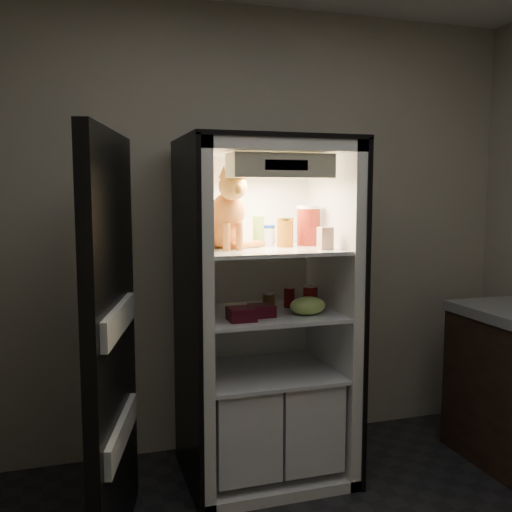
# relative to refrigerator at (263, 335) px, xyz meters

# --- Properties ---
(room_shell) EXTENTS (3.60, 3.60, 3.60)m
(room_shell) POSITION_rel_refrigerator_xyz_m (0.00, -1.38, 0.83)
(room_shell) COLOR white
(room_shell) RESTS_ON floor
(refrigerator) EXTENTS (0.90, 0.72, 1.88)m
(refrigerator) POSITION_rel_refrigerator_xyz_m (0.00, 0.00, 0.00)
(refrigerator) COLOR white
(refrigerator) RESTS_ON floor
(fridge_door) EXTENTS (0.27, 0.86, 1.85)m
(fridge_door) POSITION_rel_refrigerator_xyz_m (-0.84, -0.46, 0.12)
(fridge_door) COLOR black
(fridge_door) RESTS_ON floor
(tabby_cat) EXTENTS (0.38, 0.42, 0.44)m
(tabby_cat) POSITION_rel_refrigerator_xyz_m (-0.22, -0.02, 0.66)
(tabby_cat) COLOR #C95519
(tabby_cat) RESTS_ON refrigerator
(parmesan_shaker) EXTENTS (0.07, 0.07, 0.17)m
(parmesan_shaker) POSITION_rel_refrigerator_xyz_m (-0.02, 0.02, 0.58)
(parmesan_shaker) COLOR green
(parmesan_shaker) RESTS_ON refrigerator
(mayo_tub) EXTENTS (0.08, 0.08, 0.12)m
(mayo_tub) POSITION_rel_refrigerator_xyz_m (0.03, 0.03, 0.56)
(mayo_tub) COLOR white
(mayo_tub) RESTS_ON refrigerator
(salsa_jar) EXTENTS (0.09, 0.09, 0.16)m
(salsa_jar) POSITION_rel_refrigerator_xyz_m (0.12, -0.03, 0.58)
(salsa_jar) COLOR maroon
(salsa_jar) RESTS_ON refrigerator
(pepper_jar) EXTENTS (0.13, 0.13, 0.22)m
(pepper_jar) POSITION_rel_refrigerator_xyz_m (0.27, 0.02, 0.61)
(pepper_jar) COLOR #A42015
(pepper_jar) RESTS_ON refrigerator
(cream_carton) EXTENTS (0.07, 0.07, 0.12)m
(cream_carton) POSITION_rel_refrigerator_xyz_m (0.27, -0.22, 0.56)
(cream_carton) COLOR white
(cream_carton) RESTS_ON refrigerator
(soda_can_a) EXTENTS (0.06, 0.06, 0.12)m
(soda_can_a) POSITION_rel_refrigerator_xyz_m (0.16, 0.01, 0.21)
(soda_can_a) COLOR black
(soda_can_a) RESTS_ON refrigerator
(soda_can_b) EXTENTS (0.06, 0.06, 0.12)m
(soda_can_b) POSITION_rel_refrigerator_xyz_m (0.28, -0.02, 0.21)
(soda_can_b) COLOR black
(soda_can_b) RESTS_ON refrigerator
(soda_can_c) EXTENTS (0.07, 0.07, 0.14)m
(soda_can_c) POSITION_rel_refrigerator_xyz_m (0.23, -0.10, 0.22)
(soda_can_c) COLOR black
(soda_can_c) RESTS_ON refrigerator
(condiment_jar) EXTENTS (0.07, 0.07, 0.10)m
(condiment_jar) POSITION_rel_refrigerator_xyz_m (0.03, -0.00, 0.20)
(condiment_jar) COLOR brown
(condiment_jar) RESTS_ON refrigerator
(grape_bag) EXTENTS (0.19, 0.14, 0.10)m
(grape_bag) POSITION_rel_refrigerator_xyz_m (0.19, -0.20, 0.20)
(grape_bag) COLOR #87AA4F
(grape_bag) RESTS_ON refrigerator
(berry_box_left) EXTENTS (0.13, 0.13, 0.07)m
(berry_box_left) POSITION_rel_refrigerator_xyz_m (-0.19, -0.23, 0.18)
(berry_box_left) COLOR #540E18
(berry_box_left) RESTS_ON refrigerator
(berry_box_right) EXTENTS (0.12, 0.12, 0.06)m
(berry_box_right) POSITION_rel_refrigerator_xyz_m (-0.06, -0.16, 0.18)
(berry_box_right) COLOR #540E18
(berry_box_right) RESTS_ON refrigerator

